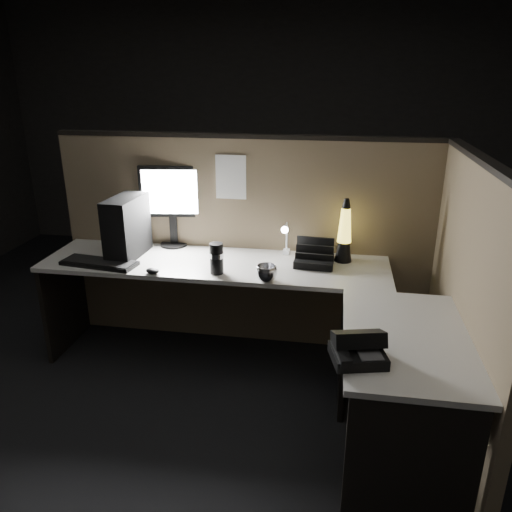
% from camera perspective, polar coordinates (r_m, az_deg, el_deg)
% --- Properties ---
extents(floor, '(6.00, 6.00, 0.00)m').
position_cam_1_polar(floor, '(3.15, -4.33, -17.36)').
color(floor, black).
rests_on(floor, ground).
extents(room_shell, '(6.00, 6.00, 6.00)m').
position_cam_1_polar(room_shell, '(2.51, -5.33, 13.32)').
color(room_shell, silver).
rests_on(room_shell, ground).
extents(partition_back, '(2.66, 0.06, 1.50)m').
position_cam_1_polar(partition_back, '(3.59, -1.19, 1.35)').
color(partition_back, brown).
rests_on(partition_back, ground).
extents(partition_right, '(0.06, 1.66, 1.50)m').
position_cam_1_polar(partition_right, '(2.86, 22.79, -5.61)').
color(partition_right, brown).
rests_on(partition_right, ground).
extents(desk, '(2.60, 1.60, 0.73)m').
position_cam_1_polar(desk, '(3.02, -0.16, -6.07)').
color(desk, beige).
rests_on(desk, ground).
extents(pc_tower, '(0.20, 0.40, 0.41)m').
position_cam_1_polar(pc_tower, '(3.48, -14.54, 3.23)').
color(pc_tower, black).
rests_on(pc_tower, desk).
extents(monitor, '(0.45, 0.19, 0.58)m').
position_cam_1_polar(monitor, '(3.60, -9.62, 6.54)').
color(monitor, black).
rests_on(monitor, desk).
extents(keyboard, '(0.52, 0.23, 0.02)m').
position_cam_1_polar(keyboard, '(3.42, -17.47, -0.79)').
color(keyboard, black).
rests_on(keyboard, desk).
extents(mouse, '(0.11, 0.09, 0.04)m').
position_cam_1_polar(mouse, '(3.19, -11.75, -1.69)').
color(mouse, black).
rests_on(mouse, desk).
extents(clip_lamp, '(0.05, 0.19, 0.24)m').
position_cam_1_polar(clip_lamp, '(3.36, 3.40, 2.10)').
color(clip_lamp, white).
rests_on(clip_lamp, desk).
extents(organizer, '(0.26, 0.23, 0.19)m').
position_cam_1_polar(organizer, '(3.29, 6.69, -0.25)').
color(organizer, black).
rests_on(organizer, desk).
extents(lava_lamp, '(0.11, 0.11, 0.43)m').
position_cam_1_polar(lava_lamp, '(3.33, 10.06, 2.30)').
color(lava_lamp, black).
rests_on(lava_lamp, desk).
extents(travel_mug, '(0.09, 0.09, 0.20)m').
position_cam_1_polar(travel_mug, '(3.11, -4.53, -0.28)').
color(travel_mug, black).
rests_on(travel_mug, desk).
extents(steel_mug, '(0.16, 0.16, 0.10)m').
position_cam_1_polar(steel_mug, '(3.00, 1.20, -2.00)').
color(steel_mug, '#BBBCC2').
rests_on(steel_mug, desk).
extents(figurine, '(0.06, 0.06, 0.06)m').
position_cam_1_polar(figurine, '(3.41, 7.49, 0.59)').
color(figurine, '#FFA628').
rests_on(figurine, desk).
extents(pinned_paper, '(0.21, 0.00, 0.30)m').
position_cam_1_polar(pinned_paper, '(3.45, -2.89, 8.98)').
color(pinned_paper, white).
rests_on(pinned_paper, partition_back).
extents(desk_phone, '(0.27, 0.27, 0.14)m').
position_cam_1_polar(desk_phone, '(2.27, 11.49, -10.32)').
color(desk_phone, black).
rests_on(desk_phone, desk).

